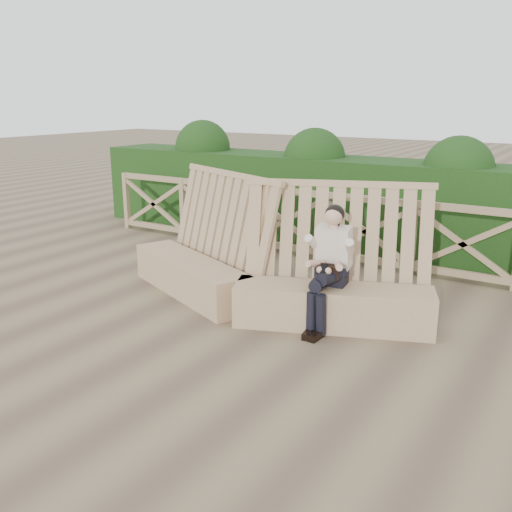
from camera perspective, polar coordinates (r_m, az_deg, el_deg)
The scene contains 5 objects.
ground at distance 6.04m, azimuth -1.90°, elevation -9.15°, with size 60.00×60.00×0.00m, color brown.
bench at distance 7.01m, azimuth 0.39°, elevation -2.00°, with size 4.31×1.55×1.61m.
woman at distance 6.40m, azimuth 7.37°, elevation -0.60°, with size 0.41×0.83×1.39m.
guardrail at distance 8.83m, azimuth 10.92°, elevation 2.43°, with size 10.10×0.09×1.10m.
hedge at distance 9.89m, azimuth 13.57°, elevation 4.86°, with size 12.00×1.20×1.50m, color black.
Camera 1 is at (3.09, -4.52, 2.54)m, focal length 40.00 mm.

